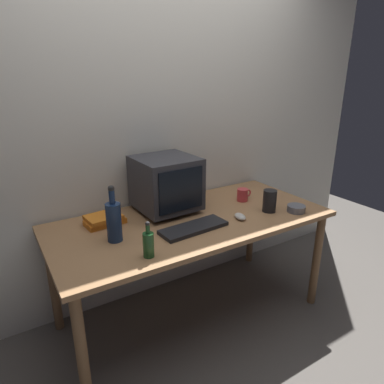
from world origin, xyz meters
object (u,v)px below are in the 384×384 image
Objects in this scene: crt_monitor at (166,184)px; bottle_short at (148,244)px; mug at (243,195)px; computer_mouse at (240,217)px; metal_canister at (270,201)px; bottle_tall at (114,220)px; cd_spindle at (296,209)px; book_stack at (104,220)px; keyboard at (194,228)px.

crt_monitor reaches higher than bottle_short.
computer_mouse is at bearing -132.25° from mug.
mug is at bearing -12.16° from crt_monitor.
crt_monitor is 2.06× the size of bottle_short.
computer_mouse is 0.26m from metal_canister.
bottle_short is (-0.36, -0.49, -0.12)m from crt_monitor.
computer_mouse is 0.80m from bottle_tall.
bottle_short is at bearing -178.99° from cd_spindle.
crt_monitor is at bearing 147.38° from metal_canister.
book_stack is at bearing 163.64° from computer_mouse.
keyboard is at bearing -14.27° from bottle_tall.
cd_spindle reaches higher than computer_mouse.
keyboard is 0.34m from computer_mouse.
cd_spindle is (0.17, -0.35, -0.02)m from mug.
metal_canister is (0.25, 0.00, 0.06)m from computer_mouse.
mug is (0.92, 0.37, -0.03)m from bottle_short.
computer_mouse is at bearing -179.71° from metal_canister.
bottle_short reaches higher than computer_mouse.
book_stack is (0.02, 0.24, -0.09)m from bottle_tall.
bottle_short is 0.79× the size of book_stack.
computer_mouse is 0.41× the size of book_stack.
bottle_short is at bearing -160.01° from computer_mouse.
metal_canister is at bearing -20.54° from book_stack.
computer_mouse is at bearing 9.81° from bottle_short.
metal_canister reaches higher than computer_mouse.
bottle_short is at bearing -172.68° from metal_canister.
book_stack is 1.00m from mug.
keyboard is at bearing -174.30° from computer_mouse.
crt_monitor is at bearing 141.84° from computer_mouse.
mug is at bearing 18.17° from keyboard.
metal_canister reaches higher than cd_spindle.
bottle_tall is 2.70× the size of mug.
metal_canister reaches higher than keyboard.
keyboard is 2.80× the size of metal_canister.
bottle_tall reaches higher than cd_spindle.
bottle_short is (0.09, -0.26, -0.05)m from bottle_tall.
metal_canister is (0.94, 0.12, 0.00)m from bottle_short.
bottle_tall is at bearing -179.96° from computer_mouse.
crt_monitor is at bearing -0.76° from book_stack.
bottle_short is at bearing -126.07° from crt_monitor.
mug is at bearing 57.93° from computer_mouse.
bottle_tall is at bearing 161.98° from keyboard.
metal_canister reaches higher than mug.
cd_spindle is at bearing -34.22° from metal_canister.
crt_monitor is 0.53m from computer_mouse.
crt_monitor reaches higher than keyboard.
bottle_short is 0.51m from book_stack.
crt_monitor is 0.95× the size of keyboard.
crt_monitor reaches higher than cd_spindle.
bottle_tall is 1.31× the size of book_stack.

